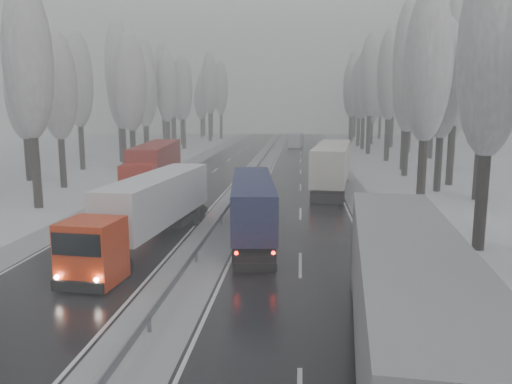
# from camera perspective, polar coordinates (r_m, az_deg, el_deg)

# --- Properties ---
(carriageway_right) EXTENTS (7.50, 200.00, 0.03)m
(carriageway_right) POSITION_cam_1_polar(r_m,az_deg,el_deg) (42.68, 5.11, -0.78)
(carriageway_right) COLOR black
(carriageway_right) RESTS_ON ground
(carriageway_left) EXTENTS (7.50, 200.00, 0.03)m
(carriageway_left) POSITION_cam_1_polar(r_m,az_deg,el_deg) (43.93, -8.72, -0.55)
(carriageway_left) COLOR black
(carriageway_left) RESTS_ON ground
(median_slush) EXTENTS (3.00, 200.00, 0.04)m
(median_slush) POSITION_cam_1_polar(r_m,az_deg,el_deg) (42.99, -1.91, -0.67)
(median_slush) COLOR #A5A7AD
(median_slush) RESTS_ON ground
(shoulder_right) EXTENTS (2.40, 200.00, 0.04)m
(shoulder_right) POSITION_cam_1_polar(r_m,az_deg,el_deg) (42.98, 11.72, -0.87)
(shoulder_right) COLOR #A5A7AD
(shoulder_right) RESTS_ON ground
(shoulder_left) EXTENTS (2.40, 200.00, 0.04)m
(shoulder_left) POSITION_cam_1_polar(r_m,az_deg,el_deg) (45.36, -14.81, -0.44)
(shoulder_left) COLOR #A5A7AD
(shoulder_left) RESTS_ON ground
(median_guardrail) EXTENTS (0.12, 200.00, 0.76)m
(median_guardrail) POSITION_cam_1_polar(r_m,az_deg,el_deg) (42.88, -1.91, 0.09)
(median_guardrail) COLOR slate
(median_guardrail) RESTS_ON ground
(tree_16) EXTENTS (3.60, 3.60, 16.53)m
(tree_16) POSITION_cam_1_polar(r_m,az_deg,el_deg) (29.48, 25.47, 14.41)
(tree_16) COLOR black
(tree_16) RESTS_ON ground
(tree_18) EXTENTS (3.60, 3.60, 16.58)m
(tree_18) POSITION_cam_1_polar(r_m,az_deg,el_deg) (40.20, 19.04, 13.38)
(tree_18) COLOR black
(tree_18) RESTS_ON ground
(tree_19) EXTENTS (3.60, 3.60, 14.57)m
(tree_19) POSITION_cam_1_polar(r_m,az_deg,el_deg) (45.52, 24.60, 10.94)
(tree_19) COLOR black
(tree_19) RESTS_ON ground
(tree_20) EXTENTS (3.60, 3.60, 15.71)m
(tree_20) POSITION_cam_1_polar(r_m,az_deg,el_deg) (48.87, 20.64, 11.91)
(tree_20) COLOR black
(tree_20) RESTS_ON ground
(tree_21) EXTENTS (3.60, 3.60, 18.62)m
(tree_21) POSITION_cam_1_polar(r_m,az_deg,el_deg) (53.43, 21.96, 13.59)
(tree_21) COLOR black
(tree_21) RESTS_ON ground
(tree_22) EXTENTS (3.60, 3.60, 15.86)m
(tree_22) POSITION_cam_1_polar(r_m,az_deg,el_deg) (58.82, 17.07, 11.73)
(tree_22) COLOR black
(tree_22) RESTS_ON ground
(tree_23) EXTENTS (3.60, 3.60, 13.55)m
(tree_23) POSITION_cam_1_polar(r_m,az_deg,el_deg) (64.19, 21.84, 9.95)
(tree_23) COLOR black
(tree_23) RESTS_ON ground
(tree_24) EXTENTS (3.60, 3.60, 20.49)m
(tree_24) POSITION_cam_1_polar(r_m,az_deg,el_deg) (64.48, 16.98, 14.16)
(tree_24) COLOR black
(tree_24) RESTS_ON ground
(tree_25) EXTENTS (3.60, 3.60, 19.44)m
(tree_25) POSITION_cam_1_polar(r_m,az_deg,el_deg) (69.96, 21.96, 12.96)
(tree_25) COLOR black
(tree_25) RESTS_ON ground
(tree_26) EXTENTS (3.60, 3.60, 18.78)m
(tree_26) POSITION_cam_1_polar(r_m,az_deg,el_deg) (74.40, 15.04, 12.77)
(tree_26) COLOR black
(tree_26) RESTS_ON ground
(tree_27) EXTENTS (3.60, 3.60, 17.62)m
(tree_27) POSITION_cam_1_polar(r_m,az_deg,el_deg) (79.75, 19.69, 11.78)
(tree_27) COLOR black
(tree_27) RESTS_ON ground
(tree_28) EXTENTS (3.60, 3.60, 19.62)m
(tree_28) POSITION_cam_1_polar(r_m,az_deg,el_deg) (84.79, 12.97, 12.81)
(tree_28) COLOR black
(tree_28) RESTS_ON ground
(tree_29) EXTENTS (3.60, 3.60, 18.11)m
(tree_29) POSITION_cam_1_polar(r_m,az_deg,el_deg) (89.93, 17.35, 11.82)
(tree_29) COLOR black
(tree_29) RESTS_ON ground
(tree_30) EXTENTS (3.60, 3.60, 17.86)m
(tree_30) POSITION_cam_1_polar(r_m,az_deg,el_deg) (94.43, 12.27, 11.82)
(tree_30) COLOR black
(tree_30) RESTS_ON ground
(tree_31) EXTENTS (3.60, 3.60, 18.58)m
(tree_31) POSITION_cam_1_polar(r_m,az_deg,el_deg) (99.27, 15.45, 11.85)
(tree_31) COLOR black
(tree_31) RESTS_ON ground
(tree_32) EXTENTS (3.60, 3.60, 17.33)m
(tree_32) POSITION_cam_1_polar(r_m,az_deg,el_deg) (101.87, 11.77, 11.49)
(tree_32) COLOR black
(tree_32) RESTS_ON ground
(tree_33) EXTENTS (3.60, 3.60, 14.33)m
(tree_33) POSITION_cam_1_polar(r_m,az_deg,el_deg) (106.19, 13.20, 10.32)
(tree_33) COLOR black
(tree_33) RESTS_ON ground
(tree_34) EXTENTS (3.60, 3.60, 17.63)m
(tree_34) POSITION_cam_1_polar(r_m,az_deg,el_deg) (108.85, 10.86, 11.50)
(tree_34) COLOR black
(tree_34) RESTS_ON ground
(tree_35) EXTENTS (3.60, 3.60, 18.25)m
(tree_35) POSITION_cam_1_polar(r_m,az_deg,el_deg) (114.07, 15.37, 11.44)
(tree_35) COLOR black
(tree_35) RESTS_ON ground
(tree_36) EXTENTS (3.60, 3.60, 20.23)m
(tree_36) POSITION_cam_1_polar(r_m,az_deg,el_deg) (118.83, 11.05, 12.13)
(tree_36) COLOR black
(tree_36) RESTS_ON ground
(tree_37) EXTENTS (3.60, 3.60, 16.37)m
(tree_37) POSITION_cam_1_polar(r_m,az_deg,el_deg) (123.60, 14.10, 10.78)
(tree_37) COLOR black
(tree_37) RESTS_ON ground
(tree_38) EXTENTS (3.60, 3.60, 17.97)m
(tree_38) POSITION_cam_1_polar(r_m,az_deg,el_deg) (129.45, 11.31, 11.28)
(tree_38) COLOR black
(tree_38) RESTS_ON ground
(tree_39) EXTENTS (3.60, 3.60, 16.19)m
(tree_39) POSITION_cam_1_polar(r_m,az_deg,el_deg) (133.72, 12.33, 10.71)
(tree_39) COLOR black
(tree_39) RESTS_ON ground
(tree_58) EXTENTS (3.60, 3.60, 17.21)m
(tree_58) POSITION_cam_1_polar(r_m,az_deg,el_deg) (41.91, -24.61, 13.42)
(tree_58) COLOR black
(tree_58) RESTS_ON ground
(tree_60) EXTENTS (3.60, 3.60, 14.84)m
(tree_60) POSITION_cam_1_polar(r_m,az_deg,el_deg) (51.56, -21.74, 11.08)
(tree_60) COLOR black
(tree_60) RESTS_ON ground
(tree_61) EXTENTS (3.60, 3.60, 13.95)m
(tree_61) POSITION_cam_1_polar(r_m,az_deg,el_deg) (57.79, -25.10, 10.08)
(tree_61) COLOR black
(tree_61) RESTS_ON ground
(tree_62) EXTENTS (3.60, 3.60, 16.04)m
(tree_62) POSITION_cam_1_polar(r_m,az_deg,el_deg) (58.93, -14.16, 11.97)
(tree_62) COLOR black
(tree_62) RESTS_ON ground
(tree_63) EXTENTS (3.60, 3.60, 16.88)m
(tree_63) POSITION_cam_1_polar(r_m,az_deg,el_deg) (65.59, -19.70, 11.92)
(tree_63) COLOR black
(tree_63) RESTS_ON ground
(tree_64) EXTENTS (3.60, 3.60, 15.42)m
(tree_64) POSITION_cam_1_polar(r_m,az_deg,el_deg) (68.82, -15.13, 11.25)
(tree_64) COLOR black
(tree_64) RESTS_ON ground
(tree_65) EXTENTS (3.60, 3.60, 19.48)m
(tree_65) POSITION_cam_1_polar(r_m,az_deg,el_deg) (73.31, -15.47, 13.15)
(tree_65) COLOR black
(tree_65) RESTS_ON ground
(tree_66) EXTENTS (3.60, 3.60, 15.23)m
(tree_66) POSITION_cam_1_polar(r_m,az_deg,el_deg) (77.91, -12.58, 11.05)
(tree_66) COLOR black
(tree_66) RESTS_ON ground
(tree_67) EXTENTS (3.60, 3.60, 17.09)m
(tree_67) POSITION_cam_1_polar(r_m,az_deg,el_deg) (82.17, -12.70, 11.80)
(tree_67) COLOR black
(tree_67) RESTS_ON ground
(tree_68) EXTENTS (3.60, 3.60, 16.65)m
(tree_68) POSITION_cam_1_polar(r_m,az_deg,el_deg) (83.99, -10.15, 11.64)
(tree_68) COLOR black
(tree_68) RESTS_ON ground
(tree_69) EXTENTS (3.60, 3.60, 19.35)m
(tree_69) POSITION_cam_1_polar(r_m,az_deg,el_deg) (89.25, -12.57, 12.55)
(tree_69) COLOR black
(tree_69) RESTS_ON ground
(tree_70) EXTENTS (3.60, 3.60, 17.09)m
(tree_70) POSITION_cam_1_polar(r_m,az_deg,el_deg) (93.70, -8.36, 11.66)
(tree_70) COLOR black
(tree_70) RESTS_ON ground
(tree_71) EXTENTS (3.60, 3.60, 19.61)m
(tree_71) POSITION_cam_1_polar(r_m,az_deg,el_deg) (98.82, -10.59, 12.42)
(tree_71) COLOR black
(tree_71) RESTS_ON ground
(tree_72) EXTENTS (3.60, 3.60, 15.11)m
(tree_72) POSITION_cam_1_polar(r_m,az_deg,el_deg) (103.36, -8.56, 10.77)
(tree_72) COLOR black
(tree_72) RESTS_ON ground
(tree_73) EXTENTS (3.60, 3.60, 17.22)m
(tree_73) POSITION_cam_1_polar(r_m,az_deg,el_deg) (107.97, -9.59, 11.41)
(tree_73) COLOR black
(tree_73) RESTS_ON ground
(tree_74) EXTENTS (3.60, 3.60, 19.68)m
(tree_74) POSITION_cam_1_polar(r_m,az_deg,el_deg) (113.22, -5.35, 12.21)
(tree_74) COLOR black
(tree_74) RESTS_ON ground
(tree_75) EXTENTS (3.60, 3.60, 18.60)m
(tree_75) POSITION_cam_1_polar(r_m,az_deg,el_deg) (119.04, -9.41, 11.68)
(tree_75) COLOR black
(tree_75) RESTS_ON ground
(tree_76) EXTENTS (3.60, 3.60, 18.55)m
(tree_76) POSITION_cam_1_polar(r_m,az_deg,el_deg) (122.27, -4.05, 11.71)
(tree_76) COLOR black
(tree_76) RESTS_ON ground
(tree_77) EXTENTS (3.60, 3.60, 14.32)m
(tree_77) POSITION_cam_1_polar(r_m,az_deg,el_deg) (127.13, -6.29, 10.39)
(tree_77) COLOR black
(tree_77) RESTS_ON ground
(tree_78) EXTENTS (3.60, 3.60, 19.55)m
(tree_78) POSITION_cam_1_polar(r_m,az_deg,el_deg) (129.37, -5.16, 11.87)
(tree_78) COLOR black
(tree_78) RESTS_ON ground
(tree_79) EXTENTS (3.60, 3.60, 17.07)m
(tree_79) POSITION_cam_1_polar(r_m,az_deg,el_deg) (133.76, -6.03, 11.11)
(tree_79) COLOR black
(tree_79) RESTS_ON ground
(truck_grey_tarp) EXTENTS (4.16, 17.33, 4.41)m
(truck_grey_tarp) POSITION_cam_1_polar(r_m,az_deg,el_deg) (15.23, 16.52, -10.80)
(truck_grey_tarp) COLOR #515257
(truck_grey_tarp) RESTS_ON ground
(truck_blue_box) EXTENTS (3.79, 14.38, 3.66)m
(truck_blue_box) POSITION_cam_1_polar(r_m,az_deg,el_deg) (30.22, -0.43, -1.06)
(truck_blue_box) COLOR navy
(truck_blue_box) RESTS_ON ground
(truck_cream_box) EXTENTS (4.78, 17.40, 4.42)m
(truck_cream_box) POSITION_cam_1_polar(r_m,az_deg,el_deg) (46.60, 8.78, 3.23)
(truck_cream_box) COLOR #A49F91
(truck_cream_box) RESTS_ON ground
(box_truck_distant) EXTENTS (3.00, 7.49, 2.72)m
(box_truck_distant) POSITION_cam_1_polar(r_m,az_deg,el_deg) (95.42, 4.58, 5.90)
(box_truck_distant) COLOR #AFB0B6
(box_truck_distant) RESTS_ON ground
(truck_red_white) EXTENTS (3.78, 15.15, 3.85)m
(truck_red_white) POSITION_cam_1_polar(r_m,az_deg,el_deg) (28.77, -11.93, -1.59)
(truck_red_white) COLOR red
(truck_red_white) RESTS_ON ground
(truck_red_red) EXTENTS (4.40, 17.00, 4.32)m
(truck_red_red) POSITION_cam_1_polar(r_m,az_deg,el_deg) (46.94, -11.53, 3.12)
(truck_red_red) COLOR #A41609
(truck_red_red) RESTS_ON ground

